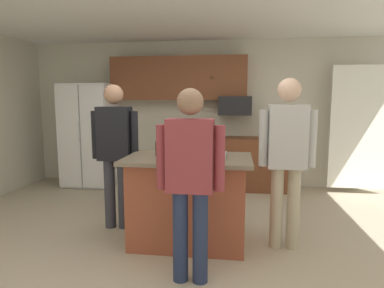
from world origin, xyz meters
The scene contains 18 objects.
floor centered at (0.00, 0.00, 0.00)m, with size 7.04×7.04×0.00m, color #B7A88E.
back_wall centered at (0.00, 2.80, 1.30)m, with size 6.40×0.10×2.60m, color beige.
french_door_window_panel centered at (2.60, 2.40, 1.10)m, with size 0.90×0.06×2.00m, color white.
cabinet_run_upper centered at (-0.40, 2.60, 1.93)m, with size 2.40×0.38×0.75m.
cabinet_run_lower centered at (0.60, 2.48, 0.45)m, with size 1.80×0.63×0.90m.
refrigerator centered at (-2.00, 2.38, 0.91)m, with size 0.88×0.76×1.83m.
microwave_over_range centered at (0.60, 2.50, 1.45)m, with size 0.56×0.40×0.32m, color black.
kitchen_island centered at (0.13, 0.15, 0.48)m, with size 1.33×0.83×0.95m.
person_guest_left centered at (0.26, -0.61, 0.95)m, with size 0.57×0.22×1.65m.
person_guest_right centered at (1.15, 0.17, 1.03)m, with size 0.57×0.23×1.77m.
person_elder_center centered at (-0.79, 0.47, 1.00)m, with size 0.57×0.23×1.73m.
glass_dark_ale centered at (0.35, -0.07, 1.03)m, with size 0.06×0.06×0.16m.
glass_short_whisky centered at (-0.19, 0.18, 1.03)m, with size 0.07×0.07×0.16m.
glass_stout_tall centered at (-0.10, -0.10, 1.01)m, with size 0.07×0.07×0.12m.
mug_ceramic_white centered at (0.16, 0.00, 1.00)m, with size 0.12×0.08×0.11m.
glass_pilsner centered at (-0.09, 0.35, 1.03)m, with size 0.06×0.06×0.15m.
mug_blue_stoneware centered at (0.03, 0.30, 1.01)m, with size 0.13×0.09×0.11m.
serving_tray centered at (0.31, 0.20, 0.97)m, with size 0.44×0.30×0.04m.
Camera 1 is at (0.64, -3.25, 1.55)m, focal length 30.84 mm.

